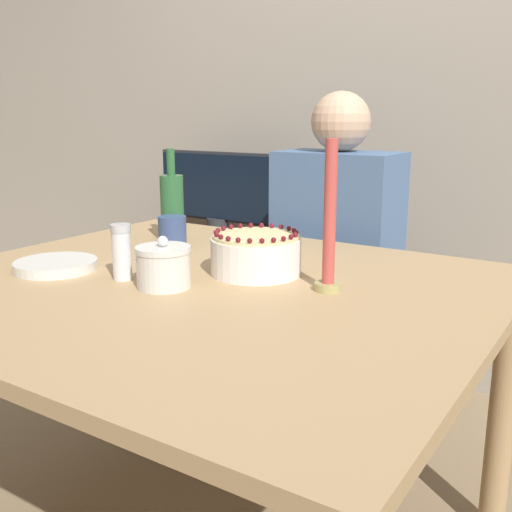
# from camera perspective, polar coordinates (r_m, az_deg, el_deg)

# --- Properties ---
(wall_behind) EXTENTS (8.00, 0.05, 2.60)m
(wall_behind) POSITION_cam_1_polar(r_m,az_deg,el_deg) (2.59, 14.79, 16.83)
(wall_behind) COLOR #ADA393
(wall_behind) RESTS_ON ground_plane
(dining_table) EXTENTS (1.31, 1.14, 0.75)m
(dining_table) POSITION_cam_1_polar(r_m,az_deg,el_deg) (1.42, -5.22, -6.50)
(dining_table) COLOR tan
(dining_table) RESTS_ON ground_plane
(cake) EXTENTS (0.22, 0.22, 0.11)m
(cake) POSITION_cam_1_polar(r_m,az_deg,el_deg) (1.44, -0.00, 0.16)
(cake) COLOR white
(cake) RESTS_ON dining_table
(sugar_bowl) EXTENTS (0.12, 0.12, 0.12)m
(sugar_bowl) POSITION_cam_1_polar(r_m,az_deg,el_deg) (1.35, -8.80, -1.00)
(sugar_bowl) COLOR silver
(sugar_bowl) RESTS_ON dining_table
(sugar_shaker) EXTENTS (0.05, 0.05, 0.13)m
(sugar_shaker) POSITION_cam_1_polar(r_m,az_deg,el_deg) (1.42, -12.67, 0.40)
(sugar_shaker) COLOR white
(sugar_shaker) RESTS_ON dining_table
(plate_stack) EXTENTS (0.20, 0.20, 0.02)m
(plate_stack) POSITION_cam_1_polar(r_m,az_deg,el_deg) (1.57, -18.53, -0.84)
(plate_stack) COLOR silver
(plate_stack) RESTS_ON dining_table
(candle) EXTENTS (0.06, 0.06, 0.33)m
(candle) POSITION_cam_1_polar(r_m,az_deg,el_deg) (1.30, 7.00, 2.56)
(candle) COLOR tan
(candle) RESTS_ON dining_table
(bottle) EXTENTS (0.07, 0.07, 0.28)m
(bottle) POSITION_cam_1_polar(r_m,az_deg,el_deg) (1.81, -7.98, 4.65)
(bottle) COLOR #2D6638
(bottle) RESTS_ON dining_table
(cup) EXTENTS (0.08, 0.08, 0.10)m
(cup) POSITION_cam_1_polar(r_m,az_deg,el_deg) (1.71, -7.96, 2.17)
(cup) COLOR #384C7F
(cup) RESTS_ON dining_table
(person_man_blue_shirt) EXTENTS (0.40, 0.34, 1.20)m
(person_man_blue_shirt) POSITION_cam_1_polar(r_m,az_deg,el_deg) (2.10, 7.57, -3.52)
(person_man_blue_shirt) COLOR #595960
(person_man_blue_shirt) RESTS_ON ground_plane
(side_cabinet) EXTENTS (0.79, 0.52, 0.62)m
(side_cabinet) POSITION_cam_1_polar(r_m,az_deg,el_deg) (2.79, -3.55, -3.64)
(side_cabinet) COLOR #4C3828
(side_cabinet) RESTS_ON ground_plane
(tv_monitor) EXTENTS (0.63, 0.10, 0.35)m
(tv_monitor) POSITION_cam_1_polar(r_m,az_deg,el_deg) (2.69, -3.67, 6.42)
(tv_monitor) COLOR #2D2D33
(tv_monitor) RESTS_ON side_cabinet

